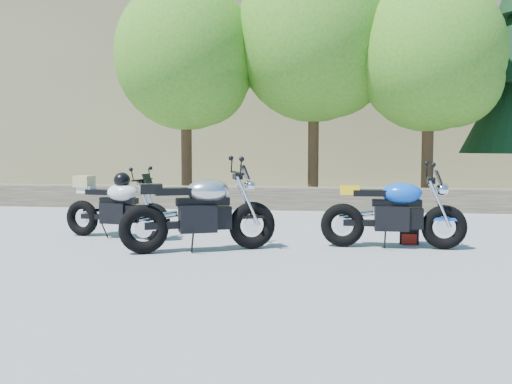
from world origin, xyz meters
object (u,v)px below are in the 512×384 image
(blue_bike, at_px, (394,213))
(backpack, at_px, (409,232))
(white_bike, at_px, (116,206))
(silver_bike, at_px, (200,213))

(blue_bike, bearing_deg, backpack, 57.15)
(white_bike, distance_m, backpack, 4.48)
(silver_bike, xyz_separation_m, blue_bike, (2.64, 0.61, -0.03))
(silver_bike, xyz_separation_m, backpack, (2.90, 1.01, -0.35))
(silver_bike, relative_size, white_bike, 1.11)
(white_bike, relative_size, blue_bike, 0.91)
(silver_bike, bearing_deg, white_bike, 126.57)
(silver_bike, xyz_separation_m, white_bike, (-1.57, 0.94, -0.02))
(blue_bike, height_order, backpack, blue_bike)
(silver_bike, height_order, backpack, silver_bike)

